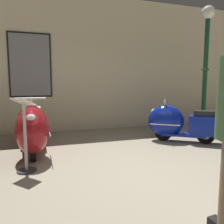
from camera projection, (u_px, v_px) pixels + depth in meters
ground_plane at (144, 175)px, 3.16m from camera, size 60.00×60.00×0.00m
showroom_back_wall at (85, 64)px, 6.21m from camera, size 18.00×0.63×3.73m
scooter_0 at (33, 129)px, 4.00m from camera, size 0.58×1.77×1.08m
scooter_1 at (177, 123)px, 4.98m from camera, size 1.52×1.25×0.95m
lamppost at (206, 61)px, 5.46m from camera, size 0.32×0.32×3.18m
info_stanchion at (25, 141)px, 3.23m from camera, size 0.38×0.39×1.10m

